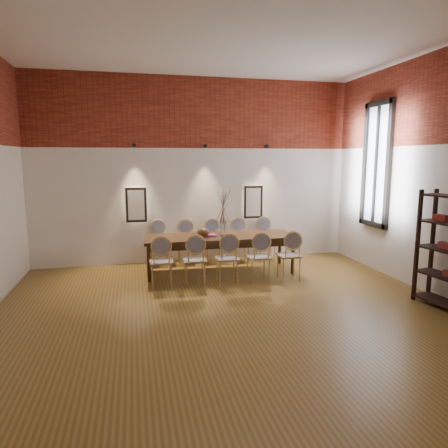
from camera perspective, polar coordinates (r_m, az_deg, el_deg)
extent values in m
cube|color=brown|center=(5.86, 1.57, -13.63)|extent=(7.00, 7.00, 0.02)
cube|color=silver|center=(5.67, 1.77, 27.15)|extent=(7.00, 7.00, 0.02)
cube|color=silver|center=(8.88, -4.12, 7.52)|extent=(7.00, 0.10, 4.00)
cube|color=silver|center=(2.17, 25.83, 1.16)|extent=(7.00, 0.10, 4.00)
cube|color=maroon|center=(8.86, -4.14, 15.61)|extent=(7.00, 0.02, 1.50)
cube|color=#FFEAC6|center=(8.73, -12.43, 2.68)|extent=(0.36, 0.06, 0.66)
cube|color=#FFEAC6|center=(9.12, 4.14, 3.15)|extent=(0.36, 0.06, 0.66)
cylinder|color=black|center=(8.65, -12.73, 10.91)|extent=(0.08, 0.10, 0.08)
cylinder|color=black|center=(8.79, -2.71, 11.10)|extent=(0.08, 0.10, 0.08)
cylinder|color=black|center=(9.14, 6.12, 10.99)|extent=(0.08, 0.10, 0.08)
cube|color=silver|center=(8.68, 21.03, 7.88)|extent=(0.02, 0.78, 2.38)
cube|color=black|center=(8.67, 20.92, 7.89)|extent=(0.08, 0.90, 2.50)
cube|color=black|center=(8.67, 20.92, 7.89)|extent=(0.06, 0.06, 2.40)
cube|color=#382311|center=(8.08, -0.63, -4.28)|extent=(3.01, 1.06, 0.75)
cylinder|color=silver|center=(7.99, -0.12, -0.59)|extent=(0.14, 0.14, 0.30)
ellipsoid|color=#56301B|center=(7.88, -2.96, -1.18)|extent=(0.24, 0.24, 0.18)
cube|color=#9B306E|center=(7.97, -2.03, -1.61)|extent=(0.27, 0.19, 0.03)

